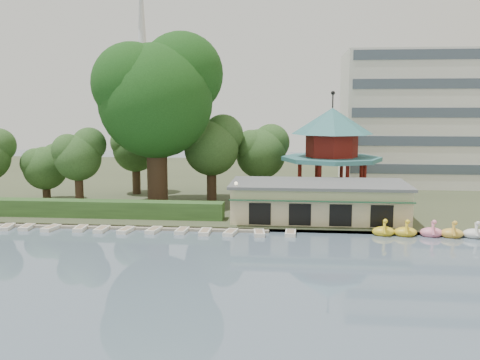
# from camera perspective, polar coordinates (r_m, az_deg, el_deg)

# --- Properties ---
(ground_plane) EXTENTS (220.00, 220.00, 0.00)m
(ground_plane) POSITION_cam_1_polar(r_m,az_deg,el_deg) (37.38, -5.87, -11.41)
(ground_plane) COLOR slate
(ground_plane) RESTS_ON ground
(shore) EXTENTS (220.00, 70.00, 0.40)m
(shore) POSITION_cam_1_polar(r_m,az_deg,el_deg) (87.69, 0.87, -0.04)
(shore) COLOR #424930
(shore) RESTS_ON ground
(embankment) EXTENTS (220.00, 0.60, 0.30)m
(embankment) POSITION_cam_1_polar(r_m,az_deg,el_deg) (53.74, -2.20, -5.20)
(embankment) COLOR gray
(embankment) RESTS_ON ground
(dock) EXTENTS (34.00, 1.60, 0.24)m
(dock) POSITION_cam_1_polar(r_m,az_deg,el_deg) (56.51, -14.41, -4.83)
(dock) COLOR gray
(dock) RESTS_ON ground
(boathouse) EXTENTS (18.60, 9.39, 3.90)m
(boathouse) POSITION_cam_1_polar(r_m,az_deg,el_deg) (57.46, 8.36, -2.16)
(boathouse) COLOR beige
(boathouse) RESTS_ON shore
(pavilion) EXTENTS (12.40, 12.40, 13.50)m
(pavilion) POSITION_cam_1_polar(r_m,az_deg,el_deg) (66.90, 9.76, 3.64)
(pavilion) COLOR beige
(pavilion) RESTS_ON shore
(office_building) EXTENTS (38.00, 18.00, 20.00)m
(office_building) POSITION_cam_1_polar(r_m,az_deg,el_deg) (87.40, 22.68, 5.60)
(office_building) COLOR silver
(office_building) RESTS_ON shore
(broadcast_tower) EXTENTS (8.00, 8.00, 96.00)m
(broadcast_tower) POSITION_cam_1_polar(r_m,az_deg,el_deg) (182.62, -10.40, 14.60)
(broadcast_tower) COLOR silver
(broadcast_tower) RESTS_ON ground
(hedge) EXTENTS (30.00, 2.00, 1.80)m
(hedge) POSITION_cam_1_polar(r_m,az_deg,el_deg) (60.35, -16.06, -2.94)
(hedge) COLOR #305524
(hedge) RESTS_ON shore
(lamp_post) EXTENTS (0.36, 0.36, 4.28)m
(lamp_post) POSITION_cam_1_polar(r_m,az_deg,el_deg) (54.59, -0.42, -1.58)
(lamp_post) COLOR black
(lamp_post) RESTS_ON shore
(big_tree) EXTENTS (14.90, 13.89, 20.82)m
(big_tree) POSITION_cam_1_polar(r_m,az_deg,el_deg) (64.78, -8.79, 9.25)
(big_tree) COLOR #3A281C
(big_tree) RESTS_ON shore
(small_trees) EXTENTS (39.80, 16.20, 10.90)m
(small_trees) POSITION_cam_1_polar(r_m,az_deg,el_deg) (69.34, -10.06, 3.11)
(small_trees) COLOR #3A281C
(small_trees) RESTS_ON shore
(swan_boats) EXTENTS (14.30, 2.06, 1.92)m
(swan_boats) POSITION_cam_1_polar(r_m,az_deg,el_deg) (54.69, 21.65, -5.27)
(swan_boats) COLOR yellow
(swan_boats) RESTS_ON ground
(moored_rowboats) EXTENTS (35.50, 2.75, 0.36)m
(moored_rowboats) POSITION_cam_1_polar(r_m,az_deg,el_deg) (54.63, -13.11, -5.16)
(moored_rowboats) COLOR silver
(moored_rowboats) RESTS_ON ground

